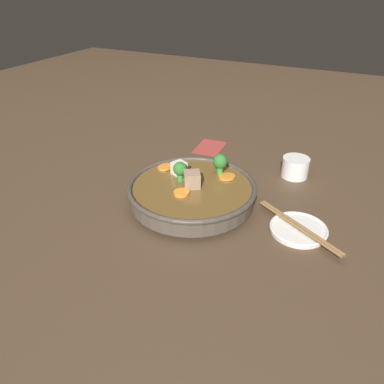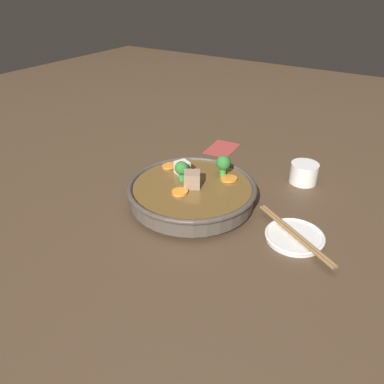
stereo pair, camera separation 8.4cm
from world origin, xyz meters
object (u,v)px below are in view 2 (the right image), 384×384
(tea_cup, at_px, (304,173))
(chopsticks_pair, at_px, (295,234))
(side_saucer, at_px, (294,238))
(stirfry_bowl, at_px, (192,191))

(tea_cup, height_order, chopsticks_pair, tea_cup)
(tea_cup, relative_size, chopsticks_pair, 0.35)
(side_saucer, height_order, chopsticks_pair, chopsticks_pair)
(stirfry_bowl, relative_size, side_saucer, 2.45)
(side_saucer, bearing_deg, tea_cup, -165.36)
(stirfry_bowl, xyz_separation_m, tea_cup, (-0.24, 0.18, -0.01))
(stirfry_bowl, height_order, side_saucer, stirfry_bowl)
(stirfry_bowl, bearing_deg, tea_cup, 142.99)
(tea_cup, bearing_deg, side_saucer, 14.64)
(side_saucer, relative_size, chopsticks_pair, 0.61)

